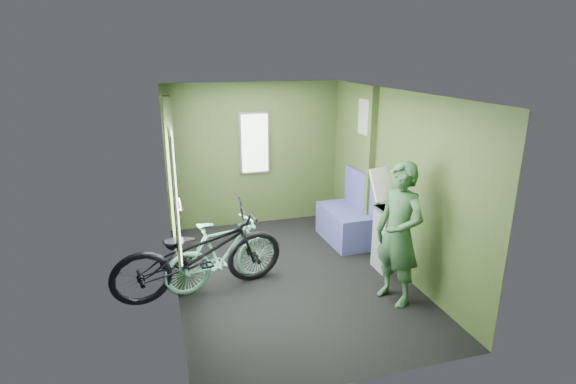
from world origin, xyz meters
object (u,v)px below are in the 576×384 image
bicycle_black (203,293)px  passenger (399,234)px  bicycle_mint (225,286)px  bench_seat (347,221)px  waste_box (387,239)px

bicycle_black → passenger: 2.39m
bicycle_mint → bench_seat: bench_seat is taller
bicycle_mint → bench_seat: 2.19m
bicycle_mint → waste_box: (2.09, -0.13, 0.42)m
passenger → waste_box: bearing=139.0°
bicycle_black → passenger: bearing=-119.4°
bicycle_black → bench_seat: 2.49m
waste_box → bench_seat: 1.03m
bicycle_mint → passenger: (1.82, -0.85, 0.82)m
passenger → bench_seat: (0.16, 1.73, -0.51)m
waste_box → bicycle_black: bearing=178.9°
bicycle_black → bicycle_mint: bicycle_black is taller
waste_box → bench_seat: bench_seat is taller
bicycle_black → waste_box: (2.38, -0.05, 0.42)m
waste_box → bicycle_mint: bearing=176.3°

